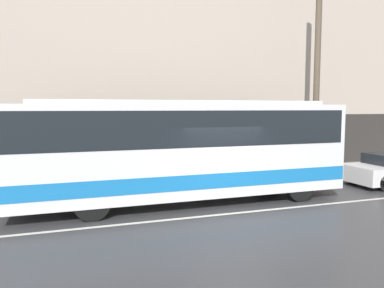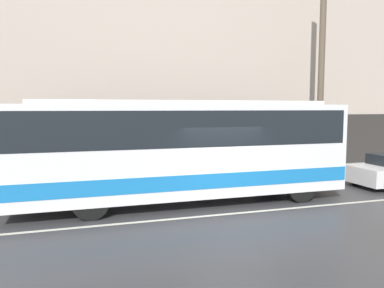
{
  "view_description": "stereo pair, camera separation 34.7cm",
  "coord_description": "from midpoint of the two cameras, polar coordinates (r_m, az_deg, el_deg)",
  "views": [
    {
      "loc": [
        -4.5,
        -9.69,
        3.07
      ],
      "look_at": [
        -0.6,
        1.7,
        1.9
      ],
      "focal_mm": 35.0,
      "sensor_mm": 36.0,
      "label": 1
    },
    {
      "loc": [
        -4.17,
        -9.8,
        3.07
      ],
      "look_at": [
        -0.6,
        1.7,
        1.9
      ],
      "focal_mm": 35.0,
      "sensor_mm": 36.0,
      "label": 2
    }
  ],
  "objects": [
    {
      "name": "ground_plane",
      "position": [
        11.1,
        4.96,
        -10.54
      ],
      "size": [
        60.0,
        60.0,
        0.0
      ],
      "primitive_type": "plane",
      "color": "#38383A"
    },
    {
      "name": "sidewalk",
      "position": [
        15.86,
        -2.7,
        -5.32
      ],
      "size": [
        60.0,
        2.43,
        0.17
      ],
      "color": "gray",
      "rests_on": "ground_plane"
    },
    {
      "name": "building_facade",
      "position": [
        17.02,
        -4.09,
        12.97
      ],
      "size": [
        60.0,
        0.35,
        10.94
      ],
      "color": "#B7A899",
      "rests_on": "ground_plane"
    },
    {
      "name": "lane_stripe",
      "position": [
        11.1,
        4.96,
        -10.52
      ],
      "size": [
        54.0,
        0.14,
        0.01
      ],
      "color": "beige",
      "rests_on": "ground_plane"
    },
    {
      "name": "transit_bus",
      "position": [
        12.01,
        -2.3,
        -0.28
      ],
      "size": [
        10.65,
        2.51,
        3.29
      ],
      "color": "white",
      "rests_on": "ground_plane"
    },
    {
      "name": "utility_pole_near",
      "position": [
        17.7,
        17.95,
        9.92
      ],
      "size": [
        0.27,
        0.27,
        8.66
      ],
      "color": "brown",
      "rests_on": "sidewalk"
    }
  ]
}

